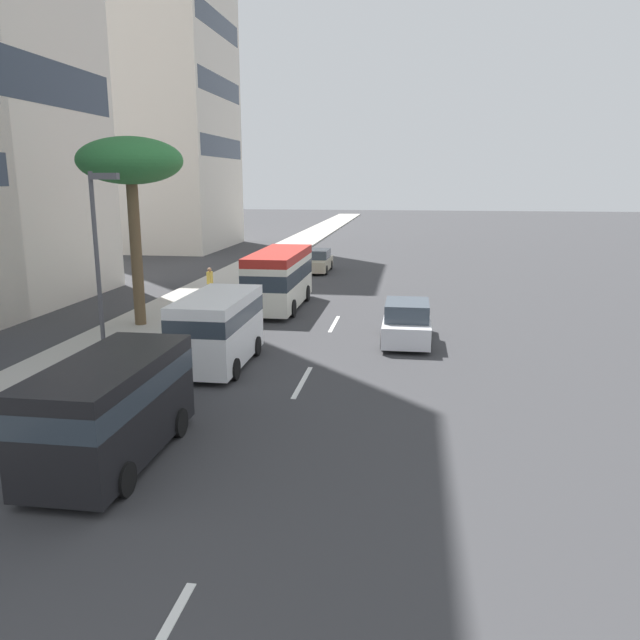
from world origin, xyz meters
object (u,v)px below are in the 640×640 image
(van_third, at_px, (218,326))
(palm_tree, at_px, (130,164))
(street_lamp, at_px, (100,250))
(car_lead, at_px, (407,323))
(car_fourth, at_px, (317,261))
(minibus_second, at_px, (279,277))
(pedestrian_mid_block, at_px, (210,282))
(van_fifth, at_px, (111,404))

(van_third, bearing_deg, palm_tree, -134.54)
(street_lamp, bearing_deg, van_third, -62.94)
(car_lead, relative_size, car_fourth, 0.99)
(minibus_second, xyz_separation_m, pedestrian_mid_block, (1.08, 3.97, -0.51))
(car_fourth, bearing_deg, minibus_second, 0.15)
(car_lead, relative_size, van_fifth, 0.83)
(van_third, distance_m, van_fifth, 7.54)
(van_fifth, xyz_separation_m, pedestrian_mid_block, (18.68, 3.82, -0.30))
(palm_tree, bearing_deg, car_lead, -94.14)
(car_lead, xyz_separation_m, van_fifth, (-11.76, 6.54, 0.58))
(van_fifth, relative_size, street_lamp, 0.79)
(car_lead, height_order, palm_tree, palm_tree)
(pedestrian_mid_block, distance_m, street_lamp, 13.17)
(car_lead, bearing_deg, minibus_second, 47.58)
(van_third, bearing_deg, street_lamp, -62.94)
(car_lead, bearing_deg, palm_tree, 85.86)
(van_third, bearing_deg, car_lead, 123.32)
(van_third, distance_m, pedestrian_mid_block, 11.82)
(car_fourth, relative_size, street_lamp, 0.67)
(minibus_second, distance_m, car_fourth, 12.82)
(car_lead, relative_size, van_third, 0.88)
(van_fifth, distance_m, street_lamp, 7.21)
(pedestrian_mid_block, bearing_deg, van_fifth, 17.99)
(palm_tree, xyz_separation_m, street_lamp, (-6.70, -1.90, -2.80))
(van_third, height_order, palm_tree, palm_tree)
(van_third, xyz_separation_m, pedestrian_mid_block, (11.14, 3.95, -0.35))
(street_lamp, bearing_deg, car_lead, -58.69)
(car_lead, distance_m, palm_tree, 13.11)
(street_lamp, bearing_deg, car_fourth, -7.47)
(minibus_second, height_order, palm_tree, palm_tree)
(palm_tree, bearing_deg, pedestrian_mid_block, -10.93)
(car_lead, bearing_deg, car_fourth, 19.04)
(pedestrian_mid_block, height_order, palm_tree, palm_tree)
(minibus_second, bearing_deg, van_third, -0.07)
(pedestrian_mid_block, relative_size, street_lamp, 0.26)
(minibus_second, xyz_separation_m, van_fifth, (-17.60, 0.14, -0.21))
(car_lead, height_order, street_lamp, street_lamp)
(car_fourth, xyz_separation_m, palm_tree, (-17.80, 5.11, 6.22))
(van_fifth, bearing_deg, pedestrian_mid_block, -168.43)
(car_lead, height_order, van_fifth, van_fifth)
(minibus_second, distance_m, street_lamp, 12.42)
(minibus_second, bearing_deg, car_lead, 47.58)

